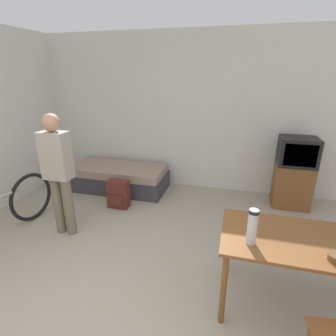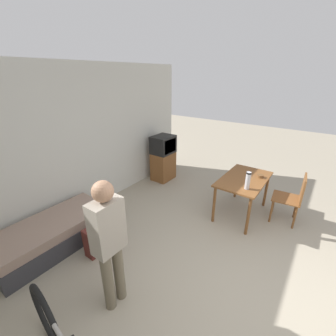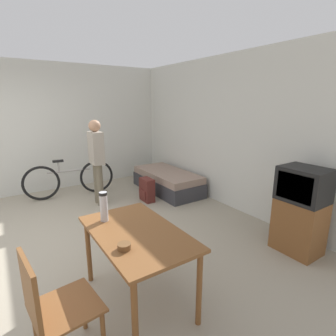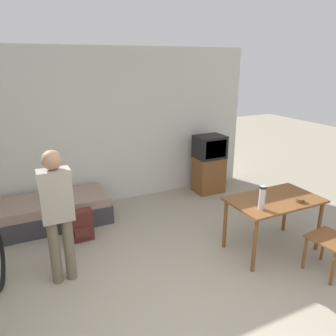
{
  "view_description": "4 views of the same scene",
  "coord_description": "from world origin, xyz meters",
  "px_view_note": "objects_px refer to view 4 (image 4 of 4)",
  "views": [
    {
      "loc": [
        1.1,
        -1.16,
        2.03
      ],
      "look_at": [
        0.3,
        1.84,
        0.89
      ],
      "focal_mm": 28.0,
      "sensor_mm": 36.0,
      "label": 1
    },
    {
      "loc": [
        -2.13,
        -0.17,
        2.5
      ],
      "look_at": [
        0.6,
        1.82,
        1.07
      ],
      "focal_mm": 24.0,
      "sensor_mm": 36.0,
      "label": 2
    },
    {
      "loc": [
        3.64,
        -0.09,
        1.9
      ],
      "look_at": [
        0.43,
        2.04,
        0.92
      ],
      "focal_mm": 28.0,
      "sensor_mm": 36.0,
      "label": 3
    },
    {
      "loc": [
        -1.34,
        -2.06,
        2.47
      ],
      "look_at": [
        0.55,
        1.81,
        1.05
      ],
      "focal_mm": 35.0,
      "sensor_mm": 36.0,
      "label": 4
    }
  ],
  "objects_px": {
    "dining_table": "(274,205)",
    "thermos_flask": "(262,197)",
    "backpack": "(81,226)",
    "tv": "(209,164)",
    "daybed": "(53,211)",
    "mate_bowl": "(300,200)",
    "person_standing": "(57,209)"
  },
  "relations": [
    {
      "from": "dining_table",
      "to": "thermos_flask",
      "type": "height_order",
      "value": "thermos_flask"
    },
    {
      "from": "thermos_flask",
      "to": "backpack",
      "type": "xyz_separation_m",
      "value": [
        -1.9,
        1.53,
        -0.68
      ]
    },
    {
      "from": "tv",
      "to": "backpack",
      "type": "xyz_separation_m",
      "value": [
        -2.63,
        -0.76,
        -0.35
      ]
    },
    {
      "from": "daybed",
      "to": "mate_bowl",
      "type": "xyz_separation_m",
      "value": [
        2.79,
        -2.25,
        0.55
      ]
    },
    {
      "from": "thermos_flask",
      "to": "mate_bowl",
      "type": "bearing_deg",
      "value": -5.22
    },
    {
      "from": "daybed",
      "to": "tv",
      "type": "distance_m",
      "value": 2.95
    },
    {
      "from": "dining_table",
      "to": "backpack",
      "type": "xyz_separation_m",
      "value": [
        -2.28,
        1.36,
        -0.42
      ]
    },
    {
      "from": "person_standing",
      "to": "thermos_flask",
      "type": "distance_m",
      "value": 2.38
    },
    {
      "from": "daybed",
      "to": "mate_bowl",
      "type": "relative_size",
      "value": 15.55
    },
    {
      "from": "person_standing",
      "to": "thermos_flask",
      "type": "xyz_separation_m",
      "value": [
        2.28,
        -0.7,
        -0.01
      ]
    },
    {
      "from": "dining_table",
      "to": "backpack",
      "type": "bearing_deg",
      "value": 149.1
    },
    {
      "from": "tv",
      "to": "backpack",
      "type": "distance_m",
      "value": 2.76
    },
    {
      "from": "tv",
      "to": "person_standing",
      "type": "distance_m",
      "value": 3.42
    },
    {
      "from": "dining_table",
      "to": "mate_bowl",
      "type": "xyz_separation_m",
      "value": [
        0.22,
        -0.22,
        0.12
      ]
    },
    {
      "from": "thermos_flask",
      "to": "mate_bowl",
      "type": "distance_m",
      "value": 0.61
    },
    {
      "from": "tv",
      "to": "backpack",
      "type": "bearing_deg",
      "value": -163.93
    },
    {
      "from": "mate_bowl",
      "to": "daybed",
      "type": "bearing_deg",
      "value": 141.02
    },
    {
      "from": "thermos_flask",
      "to": "backpack",
      "type": "distance_m",
      "value": 2.54
    },
    {
      "from": "tv",
      "to": "person_standing",
      "type": "xyz_separation_m",
      "value": [
        -3.01,
        -1.59,
        0.35
      ]
    },
    {
      "from": "mate_bowl",
      "to": "backpack",
      "type": "xyz_separation_m",
      "value": [
        -2.5,
        1.58,
        -0.54
      ]
    },
    {
      "from": "thermos_flask",
      "to": "daybed",
      "type": "bearing_deg",
      "value": 134.92
    },
    {
      "from": "thermos_flask",
      "to": "dining_table",
      "type": "bearing_deg",
      "value": 23.8
    },
    {
      "from": "daybed",
      "to": "thermos_flask",
      "type": "distance_m",
      "value": 3.18
    },
    {
      "from": "person_standing",
      "to": "mate_bowl",
      "type": "xyz_separation_m",
      "value": [
        2.87,
        -0.76,
        -0.15
      ]
    },
    {
      "from": "daybed",
      "to": "backpack",
      "type": "bearing_deg",
      "value": -66.66
    },
    {
      "from": "person_standing",
      "to": "thermos_flask",
      "type": "relative_size",
      "value": 5.26
    },
    {
      "from": "backpack",
      "to": "tv",
      "type": "bearing_deg",
      "value": 16.07
    },
    {
      "from": "dining_table",
      "to": "person_standing",
      "type": "height_order",
      "value": "person_standing"
    },
    {
      "from": "dining_table",
      "to": "daybed",
      "type": "bearing_deg",
      "value": 141.61
    },
    {
      "from": "thermos_flask",
      "to": "person_standing",
      "type": "bearing_deg",
      "value": 162.89
    },
    {
      "from": "daybed",
      "to": "thermos_flask",
      "type": "bearing_deg",
      "value": -45.08
    },
    {
      "from": "daybed",
      "to": "tv",
      "type": "relative_size",
      "value": 1.52
    }
  ]
}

